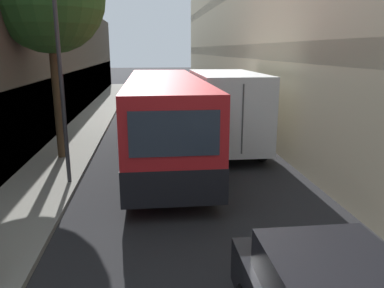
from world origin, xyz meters
The scene contains 5 objects.
ground_plane centered at (0.00, 15.00, 0.00)m, with size 150.00×150.00×0.00m, color #232326.
sidewalk_left centered at (-4.39, 15.00, 0.07)m, with size 2.17×60.00×0.13m.
building_left_shopfront centered at (-6.58, 15.00, 3.18)m, with size 2.40×60.00×6.99m.
bus centered at (-0.54, 13.62, 1.62)m, with size 2.55×10.97×3.05m.
box_truck centered at (1.96, 15.27, 1.67)m, with size 2.41×7.30×3.16m.
Camera 1 is at (-1.07, -0.00, 4.02)m, focal length 35.00 mm.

